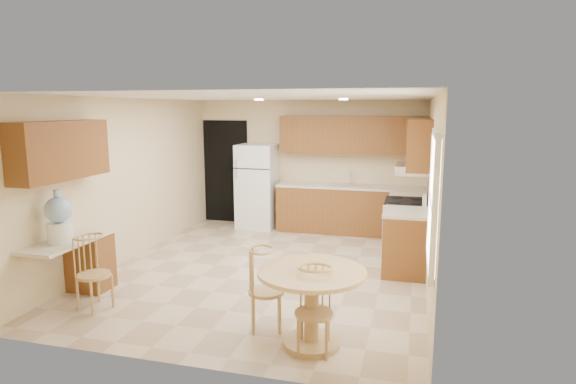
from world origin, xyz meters
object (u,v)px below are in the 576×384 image
(stove, at_px, (405,228))
(chair_table_b, at_px, (312,306))
(refrigerator, at_px, (257,186))
(water_crock, at_px, (59,219))
(dining_table, at_px, (312,297))
(chair_desk, at_px, (88,268))
(chair_table_a, at_px, (264,284))

(stove, height_order, chair_table_b, stove)
(refrigerator, height_order, water_crock, refrigerator)
(dining_table, relative_size, chair_desk, 1.22)
(dining_table, bearing_deg, water_crock, 175.25)
(water_crock, bearing_deg, chair_desk, -14.56)
(chair_table_a, distance_m, chair_table_b, 0.71)
(water_crock, bearing_deg, refrigerator, 76.02)
(dining_table, relative_size, water_crock, 1.67)
(chair_desk, bearing_deg, chair_table_b, 101.77)
(stove, bearing_deg, chair_desk, -138.13)
(stove, bearing_deg, dining_table, -103.96)
(refrigerator, distance_m, chair_table_a, 4.58)
(chair_table_a, bearing_deg, water_crock, -109.96)
(refrigerator, relative_size, stove, 1.51)
(stove, relative_size, dining_table, 1.02)
(chair_table_a, bearing_deg, chair_desk, -107.24)
(dining_table, relative_size, chair_table_b, 1.26)
(refrigerator, height_order, chair_table_a, refrigerator)
(refrigerator, distance_m, chair_table_b, 5.15)
(chair_table_a, relative_size, water_crock, 1.38)
(stove, height_order, water_crock, water_crock)
(chair_table_a, height_order, water_crock, water_crock)
(water_crock, bearing_deg, dining_table, -4.75)
(stove, height_order, chair_desk, stove)
(dining_table, distance_m, chair_desk, 2.67)
(refrigerator, distance_m, stove, 3.14)
(chair_table_a, xyz_separation_m, chair_desk, (-2.12, -0.02, -0.01))
(dining_table, height_order, water_crock, water_crock)
(chair_table_a, distance_m, water_crock, 2.62)
(chair_table_a, bearing_deg, refrigerator, -178.50)
(stove, xyz_separation_m, dining_table, (-0.81, -3.26, 0.05))
(refrigerator, xyz_separation_m, stove, (2.88, -1.22, -0.36))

